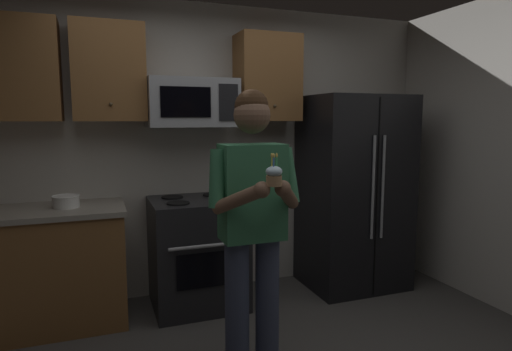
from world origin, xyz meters
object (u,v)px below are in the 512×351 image
Objects in this scene: refrigerator at (354,192)px; person at (253,218)px; cupcake at (274,175)px; bowl_large_white at (66,201)px; oven_range at (198,252)px; microwave at (192,103)px.

refrigerator is 1.76m from person.
person is 10.13× the size of cupcake.
bowl_large_white is at bearing 134.60° from person.
oven_range is 1.26m from microwave.
person is (0.10, -1.23, -0.72)m from microwave.
refrigerator is 2.01m from cupcake.
person is at bearing -84.77° from oven_range.
microwave is 1.62m from cupcake.
person is (1.10, -1.12, 0.03)m from bowl_large_white.
cupcake is (1.10, -1.45, 0.32)m from bowl_large_white.
oven_range is 0.52× the size of refrigerator.
microwave is 1.72m from refrigerator.
refrigerator is at bearing -1.23° from bowl_large_white.
refrigerator reaches higher than cupcake.
bowl_large_white is 1.85m from cupcake.
bowl_large_white is at bearing 127.32° from cupcake.
bowl_large_white is 0.11× the size of person.
cupcake is (0.10, -1.55, -0.43)m from microwave.
bowl_large_white is at bearing -174.03° from microwave.
person is at bearing -142.67° from refrigerator.
microwave is at bearing 89.98° from oven_range.
person is at bearing -85.28° from microwave.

